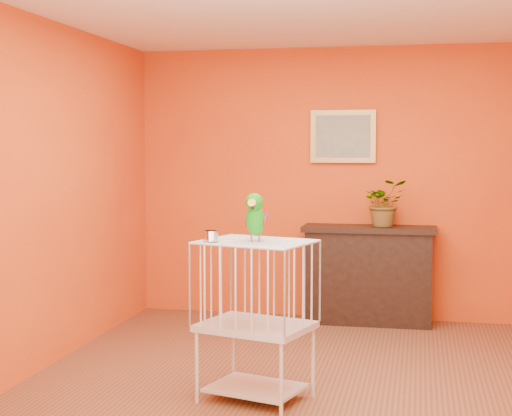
# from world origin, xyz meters

# --- Properties ---
(ground) EXTENTS (4.50, 4.50, 0.00)m
(ground) POSITION_xyz_m (0.00, 0.00, 0.00)
(ground) COLOR brown
(ground) RESTS_ON ground
(room_shell) EXTENTS (4.50, 4.50, 4.50)m
(room_shell) POSITION_xyz_m (0.00, 0.00, 1.58)
(room_shell) COLOR #D75014
(room_shell) RESTS_ON ground
(console_cabinet) EXTENTS (1.23, 0.44, 0.91)m
(console_cabinet) POSITION_xyz_m (0.27, 2.03, 0.46)
(console_cabinet) COLOR black
(console_cabinet) RESTS_ON ground
(potted_plant) EXTENTS (0.51, 0.54, 0.34)m
(potted_plant) POSITION_xyz_m (0.41, 2.02, 1.08)
(potted_plant) COLOR #26722D
(potted_plant) RESTS_ON console_cabinet
(framed_picture) EXTENTS (0.62, 0.04, 0.50)m
(framed_picture) POSITION_xyz_m (0.00, 2.22, 1.75)
(framed_picture) COLOR #B48740
(framed_picture) RESTS_ON room_shell
(birdcage) EXTENTS (0.79, 0.69, 1.04)m
(birdcage) POSITION_xyz_m (-0.30, -0.39, 0.54)
(birdcage) COLOR beige
(birdcage) RESTS_ON ground
(feed_cup) EXTENTS (0.10, 0.10, 0.07)m
(feed_cup) POSITION_xyz_m (-0.58, -0.47, 1.08)
(feed_cup) COLOR silver
(feed_cup) RESTS_ON birdcage
(parrot) EXTENTS (0.15, 0.28, 0.32)m
(parrot) POSITION_xyz_m (-0.30, -0.42, 1.20)
(parrot) COLOR #59544C
(parrot) RESTS_ON birdcage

